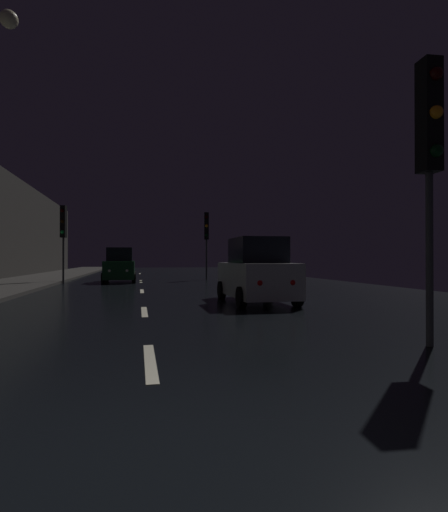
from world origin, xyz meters
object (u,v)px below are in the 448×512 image
traffic_light_far_right (207,231)px  traffic_light_near_right (430,138)px  traffic_light_far_left (63,227)px  car_parked_right_near (256,273)px  car_approaching_headlights (120,266)px

traffic_light_far_right → traffic_light_near_right: bearing=7.0°
traffic_light_far_left → car_parked_right_near: bearing=44.3°
traffic_light_far_left → car_approaching_headlights: bearing=115.1°
car_approaching_headlights → car_parked_right_near: bearing=20.7°
traffic_light_near_right → traffic_light_far_left: bearing=-151.6°
traffic_light_far_right → traffic_light_far_left: bearing=-67.3°
car_approaching_headlights → car_parked_right_near: size_ratio=1.00×
traffic_light_near_right → traffic_light_far_right: size_ratio=1.02×
traffic_light_far_right → car_approaching_headlights: 6.54m
traffic_light_far_left → traffic_light_near_right: bearing=35.7°
traffic_light_near_right → car_parked_right_near: 7.72m
traffic_light_far_left → car_parked_right_near: 15.11m
traffic_light_far_left → traffic_light_far_right: bearing=116.8°
traffic_light_far_left → traffic_light_far_right: (9.03, 2.59, 0.07)m
traffic_light_near_right → car_parked_right_near: traffic_light_near_right is taller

